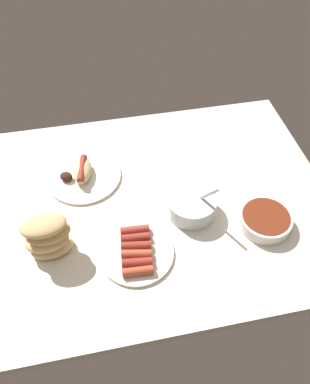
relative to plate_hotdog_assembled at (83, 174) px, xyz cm
name	(u,v)px	position (x,y,z in cm)	size (l,w,h in cm)	color
ground_plane	(150,205)	(20.76, -15.53, -3.09)	(120.00, 90.00, 3.00)	silver
plate_hotdog_assembled	(83,174)	(0.00, 0.00, 0.00)	(25.85, 25.85, 5.61)	white
bowl_coleslaw	(192,204)	(33.08, -22.01, 1.94)	(15.89, 15.89, 16.18)	silver
bowl_chili	(265,220)	(54.23, -31.58, 0.78)	(16.39, 16.39, 4.29)	white
bread_stack	(47,236)	(-11.49, -27.89, 5.61)	(14.31, 10.09, 14.40)	#E5C689
plate_sausages	(136,252)	(13.04, -34.37, -0.34)	(22.27, 22.27, 3.59)	white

